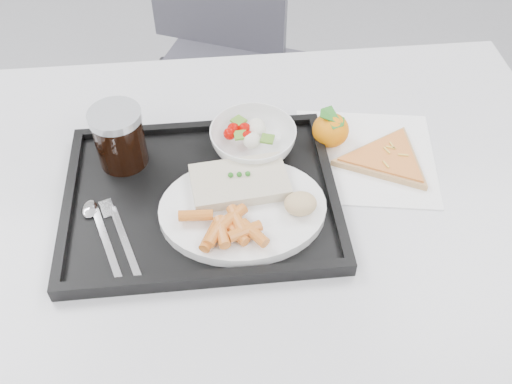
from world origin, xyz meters
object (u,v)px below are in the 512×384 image
object	(u,v)px
chair	(221,44)
salad_bowl	(253,140)
table	(243,215)
cola_glass	(119,137)
tangerine	(331,130)
pizza_slice	(387,159)
tray	(201,197)
dinner_plate	(243,209)

from	to	relation	value
chair	salad_bowl	bearing A→B (deg)	-87.74
table	cola_glass	distance (m)	0.26
tangerine	pizza_slice	bearing A→B (deg)	-32.14
cola_glass	chair	bearing A→B (deg)	73.93
tray	cola_glass	world-z (taller)	cola_glass
table	tangerine	world-z (taller)	tangerine
dinner_plate	pizza_slice	xyz separation A→B (m)	(0.27, 0.10, -0.01)
table	chair	xyz separation A→B (m)	(0.00, 0.78, -0.15)
chair	tangerine	distance (m)	0.74
tray	dinner_plate	bearing A→B (deg)	-34.83
salad_bowl	dinner_plate	bearing A→B (deg)	-102.01
chair	cola_glass	xyz separation A→B (m)	(-0.20, -0.70, 0.28)
cola_glass	table	bearing A→B (deg)	-21.55
table	salad_bowl	distance (m)	0.14
salad_bowl	tray	bearing A→B (deg)	-133.86
salad_bowl	pizza_slice	bearing A→B (deg)	-10.41
cola_glass	salad_bowl	bearing A→B (deg)	1.05
dinner_plate	pizza_slice	world-z (taller)	dinner_plate
table	tray	distance (m)	0.10
tangerine	cola_glass	bearing A→B (deg)	-176.98
pizza_slice	table	bearing A→B (deg)	-171.33
salad_bowl	cola_glass	world-z (taller)	cola_glass
dinner_plate	pizza_slice	bearing A→B (deg)	21.19
table	tangerine	xyz separation A→B (m)	(0.17, 0.10, 0.10)
chair	dinner_plate	distance (m)	0.87
table	dinner_plate	distance (m)	0.11
salad_bowl	tangerine	world-z (taller)	tangerine
table	cola_glass	xyz separation A→B (m)	(-0.20, 0.08, 0.14)
cola_glass	pizza_slice	size ratio (longest dim) A/B	0.52
tray	tangerine	distance (m)	0.27
table	salad_bowl	size ratio (longest dim) A/B	7.89
cola_glass	dinner_plate	bearing A→B (deg)	-35.91
dinner_plate	cola_glass	bearing A→B (deg)	144.09
chair	pizza_slice	distance (m)	0.81
dinner_plate	cola_glass	world-z (taller)	cola_glass
chair	pizza_slice	bearing A→B (deg)	-70.35
dinner_plate	cola_glass	xyz separation A→B (m)	(-0.20, 0.14, 0.05)
chair	table	bearing A→B (deg)	-90.01
salad_bowl	pizza_slice	xyz separation A→B (m)	(0.24, -0.04, -0.03)
tray	cola_glass	distance (m)	0.17
table	pizza_slice	size ratio (longest dim) A/B	5.81
table	chair	bearing A→B (deg)	89.99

